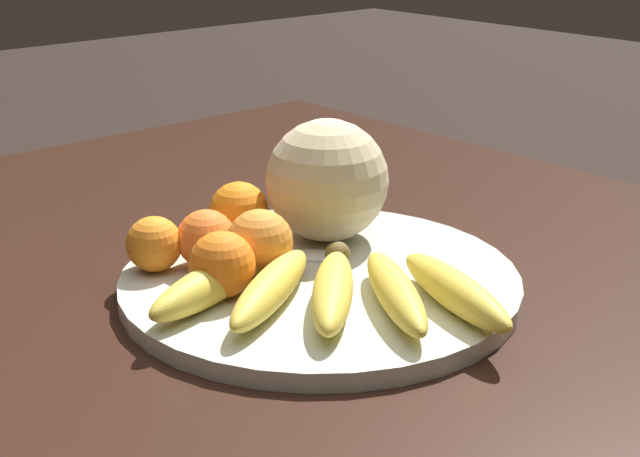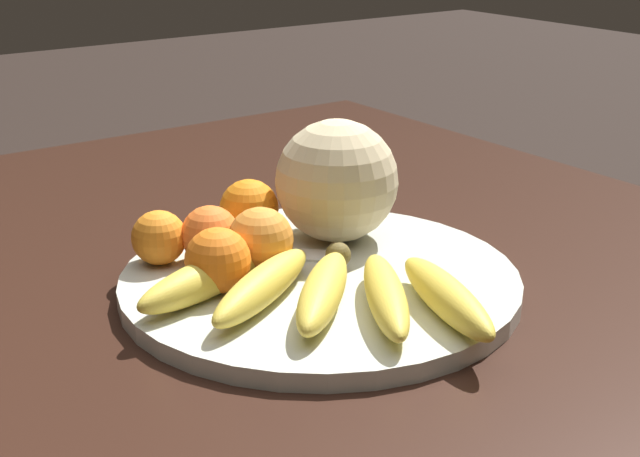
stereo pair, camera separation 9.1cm
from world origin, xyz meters
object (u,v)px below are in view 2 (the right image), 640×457
orange_front_left (249,209)px  orange_back_left (159,238)px  orange_front_right (210,235)px  orange_back_right (260,240)px  banana_bunch (322,288)px  kitchen_table (376,364)px  fruit_bowl (320,280)px  melon (337,181)px  produce_tag (290,254)px  orange_mid_center (218,260)px

orange_front_left → orange_back_left: orange_front_left is taller
orange_front_right → orange_back_right: orange_back_right is taller
orange_front_left → banana_bunch: bearing=168.3°
kitchen_table → fruit_bowl: fruit_bowl is taller
orange_back_right → kitchen_table: bearing=-136.2°
kitchen_table → melon: bearing=-16.4°
melon → orange_back_right: (-0.03, 0.12, -0.03)m
orange_front_left → orange_front_right: orange_front_left is taller
fruit_bowl → orange_front_left: size_ratio=6.13×
produce_tag → orange_back_left: bearing=16.8°
orange_front_left → orange_front_right: 0.08m
orange_front_right → orange_back_left: bearing=58.7°
melon → banana_bunch: 0.19m
orange_front_left → orange_mid_center: (-0.11, 0.10, -0.00)m
orange_front_right → banana_bunch: bearing=-168.8°
banana_bunch → orange_mid_center: (0.09, 0.06, 0.01)m
orange_front_left → orange_back_left: 0.12m
fruit_bowl → orange_front_left: orange_front_left is taller
fruit_bowl → orange_front_right: orange_front_right is taller
fruit_bowl → orange_back_right: orange_back_right is taller
orange_back_left → melon: bearing=-104.5°
fruit_bowl → orange_front_right: bearing=39.6°
orange_back_right → banana_bunch: bearing=-179.3°
banana_bunch → orange_back_left: 0.20m
banana_bunch → orange_front_right: bearing=-123.2°
melon → orange_front_left: bearing=51.0°
banana_bunch → produce_tag: 0.13m
melon → orange_front_right: melon is taller
kitchen_table → melon: 0.21m
orange_back_right → produce_tag: (0.02, -0.05, -0.03)m
melon → produce_tag: melon is taller
orange_front_right → produce_tag: size_ratio=0.74×
melon → fruit_bowl: bearing=133.8°
fruit_bowl → orange_back_left: bearing=45.4°
orange_back_right → produce_tag: bearing=-70.1°
melon → orange_mid_center: bearing=104.8°
kitchen_table → orange_back_right: bearing=43.8°
orange_mid_center → banana_bunch: bearing=-145.2°
banana_bunch → produce_tag: (0.12, -0.05, -0.02)m
fruit_bowl → orange_front_right: size_ratio=6.65×
fruit_bowl → kitchen_table: bearing=-141.5°
banana_bunch → orange_front_right: 0.16m
fruit_bowl → melon: (0.07, -0.07, 0.08)m
melon → banana_bunch: bearing=139.0°
banana_bunch → orange_back_right: (0.11, 0.00, 0.02)m
banana_bunch → orange_back_left: bearing=-111.9°
kitchen_table → produce_tag: produce_tag is taller
fruit_bowl → orange_front_right: (0.09, 0.08, 0.04)m
kitchen_table → orange_front_left: bearing=13.2°
banana_bunch → produce_tag: size_ratio=3.56×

